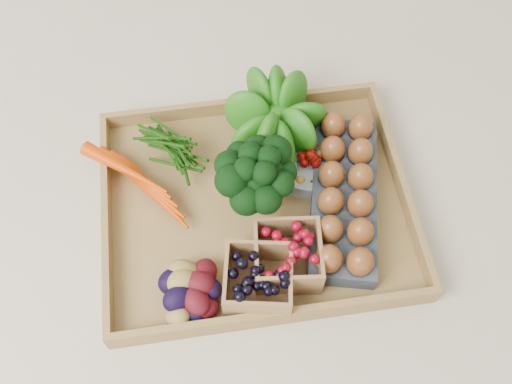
{
  "coord_description": "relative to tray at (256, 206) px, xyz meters",
  "views": [
    {
      "loc": [
        -0.07,
        -0.5,
        0.93
      ],
      "look_at": [
        0.0,
        0.0,
        0.06
      ],
      "focal_mm": 40.0,
      "sensor_mm": 36.0,
      "label": 1
    }
  ],
  "objects": [
    {
      "name": "lettuce",
      "position": [
        0.06,
        0.14,
        0.08
      ],
      "size": [
        0.14,
        0.14,
        0.14
      ],
      "primitive_type": "sphere",
      "color": "#11580D",
      "rests_on": "tray"
    },
    {
      "name": "punnet_blackberry",
      "position": [
        -0.02,
        -0.16,
        0.05
      ],
      "size": [
        0.13,
        0.13,
        0.08
      ],
      "primitive_type": "cube",
      "rotation": [
        0.0,
        0.0,
        -0.19
      ],
      "color": "black",
      "rests_on": "tray"
    },
    {
      "name": "cherry_bowl",
      "position": [
        0.11,
        0.06,
        0.02
      ],
      "size": [
        0.13,
        0.13,
        0.03
      ],
      "primitive_type": "cylinder",
      "color": "#8C9EA5",
      "rests_on": "tray"
    },
    {
      "name": "egg_carton",
      "position": [
        0.16,
        -0.02,
        0.03
      ],
      "size": [
        0.19,
        0.35,
        0.04
      ],
      "primitive_type": "cube",
      "rotation": [
        0.0,
        0.0,
        -0.24
      ],
      "color": "#3B414B",
      "rests_on": "tray"
    },
    {
      "name": "punnet_raspberry",
      "position": [
        0.03,
        -0.13,
        0.05
      ],
      "size": [
        0.12,
        0.12,
        0.08
      ],
      "primitive_type": "cube",
      "rotation": [
        0.0,
        0.0,
        -0.11
      ],
      "color": "maroon",
      "rests_on": "tray"
    },
    {
      "name": "carrots",
      "position": [
        -0.2,
        0.06,
        0.03
      ],
      "size": [
        0.19,
        0.13,
        0.04
      ],
      "primitive_type": null,
      "color": "#D13900",
      "rests_on": "tray"
    },
    {
      "name": "ground",
      "position": [
        0.0,
        0.0,
        -0.01
      ],
      "size": [
        4.0,
        4.0,
        0.0
      ],
      "primitive_type": "plane",
      "color": "beige",
      "rests_on": "ground"
    },
    {
      "name": "potatoes",
      "position": [
        -0.13,
        -0.16,
        0.05
      ],
      "size": [
        0.14,
        0.14,
        0.08
      ],
      "primitive_type": null,
      "color": "#3D0910",
      "rests_on": "tray"
    },
    {
      "name": "broccoli",
      "position": [
        0.0,
        0.0,
        0.06
      ],
      "size": [
        0.14,
        0.14,
        0.11
      ],
      "primitive_type": null,
      "color": "black",
      "rests_on": "tray"
    },
    {
      "name": "tray",
      "position": [
        0.0,
        0.0,
        0.0
      ],
      "size": [
        0.55,
        0.45,
        0.01
      ],
      "primitive_type": "cube",
      "color": "olive",
      "rests_on": "ground"
    }
  ]
}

